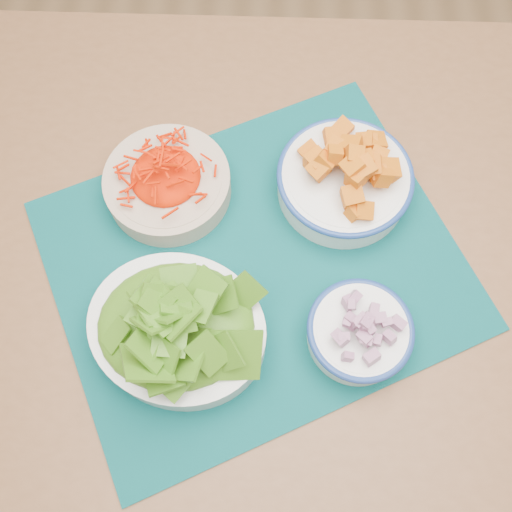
{
  "coord_description": "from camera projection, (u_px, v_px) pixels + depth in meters",
  "views": [
    {
      "loc": [
        -0.23,
        -0.42,
        1.54
      ],
      "look_at": [
        -0.23,
        -0.11,
        0.78
      ],
      "focal_mm": 40.0,
      "sensor_mm": 36.0,
      "label": 1
    }
  ],
  "objects": [
    {
      "name": "placemat",
      "position": [
        256.0,
        264.0,
        0.84
      ],
      "size": [
        0.72,
        0.67,
        0.0
      ],
      "primitive_type": "cube",
      "rotation": [
        0.0,
        0.0,
        0.43
      ],
      "color": "#023032",
      "rests_on": "table"
    },
    {
      "name": "table",
      "position": [
        289.0,
        252.0,
        0.95
      ],
      "size": [
        1.27,
        0.86,
        0.75
      ],
      "rotation": [
        0.0,
        0.0,
        -0.02
      ],
      "color": "brown",
      "rests_on": "ground"
    },
    {
      "name": "ground",
      "position": [
        341.0,
        325.0,
        1.58
      ],
      "size": [
        4.0,
        4.0,
        0.0
      ],
      "primitive_type": "plane",
      "color": "#A2794E",
      "rests_on": "ground"
    },
    {
      "name": "onion_bowl",
      "position": [
        360.0,
        331.0,
        0.77
      ],
      "size": [
        0.18,
        0.18,
        0.07
      ],
      "rotation": [
        0.0,
        0.0,
        -0.39
      ],
      "color": "white",
      "rests_on": "placemat"
    },
    {
      "name": "carrot_bowl",
      "position": [
        167.0,
        181.0,
        0.86
      ],
      "size": [
        0.19,
        0.19,
        0.07
      ],
      "rotation": [
        0.0,
        0.0,
        0.01
      ],
      "color": "#C8B095",
      "rests_on": "placemat"
    },
    {
      "name": "squash_bowl",
      "position": [
        345.0,
        176.0,
        0.85
      ],
      "size": [
        0.22,
        0.22,
        0.09
      ],
      "rotation": [
        0.0,
        0.0,
        0.1
      ],
      "color": "white",
      "rests_on": "placemat"
    },
    {
      "name": "lettuce_bowl",
      "position": [
        176.0,
        325.0,
        0.75
      ],
      "size": [
        0.29,
        0.27,
        0.12
      ],
      "rotation": [
        0.0,
        0.0,
        -0.31
      ],
      "color": "white",
      "rests_on": "placemat"
    }
  ]
}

